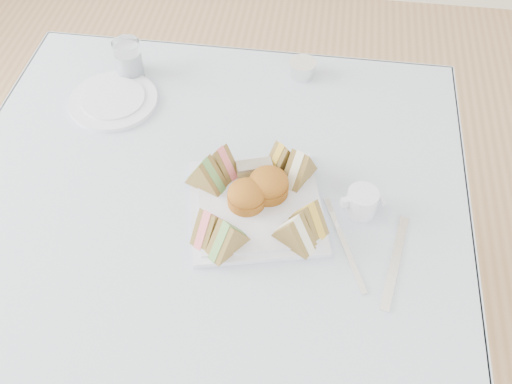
# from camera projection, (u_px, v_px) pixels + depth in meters

# --- Properties ---
(floor) EXTENTS (4.00, 4.00, 0.00)m
(floor) POSITION_uv_depth(u_px,v_px,m) (222.00, 364.00, 1.68)
(floor) COLOR #9E7751
(floor) RESTS_ON ground
(table) EXTENTS (0.90, 0.90, 0.74)m
(table) POSITION_uv_depth(u_px,v_px,m) (215.00, 303.00, 1.39)
(table) COLOR brown
(table) RESTS_ON floor
(tablecloth) EXTENTS (1.02, 1.02, 0.01)m
(tablecloth) POSITION_uv_depth(u_px,v_px,m) (204.00, 210.00, 1.10)
(tablecloth) COLOR #9EA7C2
(tablecloth) RESTS_ON table
(serving_plate) EXTENTS (0.30, 0.30, 0.01)m
(serving_plate) POSITION_uv_depth(u_px,v_px,m) (256.00, 206.00, 1.10)
(serving_plate) COLOR silver
(serving_plate) RESTS_ON tablecloth
(sandwich_fl_a) EXTENTS (0.07, 0.08, 0.07)m
(sandwich_fl_a) POSITION_uv_depth(u_px,v_px,m) (209.00, 223.00, 1.02)
(sandwich_fl_a) COLOR brown
(sandwich_fl_a) RESTS_ON serving_plate
(sandwich_fl_b) EXTENTS (0.08, 0.09, 0.07)m
(sandwich_fl_b) POSITION_uv_depth(u_px,v_px,m) (227.00, 235.00, 1.00)
(sandwich_fl_b) COLOR brown
(sandwich_fl_b) RESTS_ON serving_plate
(sandwich_fr_a) EXTENTS (0.08, 0.08, 0.07)m
(sandwich_fr_a) POSITION_uv_depth(u_px,v_px,m) (309.00, 215.00, 1.03)
(sandwich_fr_a) COLOR brown
(sandwich_fr_a) RESTS_ON serving_plate
(sandwich_fr_b) EXTENTS (0.09, 0.07, 0.07)m
(sandwich_fr_b) POSITION_uv_depth(u_px,v_px,m) (295.00, 230.00, 1.01)
(sandwich_fr_b) COLOR brown
(sandwich_fr_b) RESTS_ON serving_plate
(sandwich_bl_a) EXTENTS (0.09, 0.07, 0.07)m
(sandwich_bl_a) POSITION_uv_depth(u_px,v_px,m) (206.00, 172.00, 1.10)
(sandwich_bl_a) COLOR brown
(sandwich_bl_a) RESTS_ON serving_plate
(sandwich_bl_b) EXTENTS (0.08, 0.07, 0.07)m
(sandwich_bl_b) POSITION_uv_depth(u_px,v_px,m) (221.00, 160.00, 1.12)
(sandwich_bl_b) COLOR brown
(sandwich_bl_b) RESTS_ON serving_plate
(sandwich_br_a) EXTENTS (0.07, 0.09, 0.07)m
(sandwich_br_a) POSITION_uv_depth(u_px,v_px,m) (300.00, 165.00, 1.11)
(sandwich_br_a) COLOR brown
(sandwich_br_a) RESTS_ON serving_plate
(sandwich_br_b) EXTENTS (0.07, 0.08, 0.07)m
(sandwich_br_b) POSITION_uv_depth(u_px,v_px,m) (281.00, 156.00, 1.13)
(sandwich_br_b) COLOR brown
(sandwich_br_b) RESTS_ON serving_plate
(scone_left) EXTENTS (0.09, 0.09, 0.05)m
(scone_left) POSITION_uv_depth(u_px,v_px,m) (246.00, 195.00, 1.07)
(scone_left) COLOR #A56B1B
(scone_left) RESTS_ON serving_plate
(scone_right) EXTENTS (0.11, 0.11, 0.05)m
(scone_right) POSITION_uv_depth(u_px,v_px,m) (268.00, 184.00, 1.09)
(scone_right) COLOR #A56B1B
(scone_right) RESTS_ON serving_plate
(pastry_slice) EXTENTS (0.08, 0.05, 0.03)m
(pastry_slice) POSITION_uv_depth(u_px,v_px,m) (254.00, 169.00, 1.13)
(pastry_slice) COLOR #CABF7A
(pastry_slice) RESTS_ON serving_plate
(side_plate) EXTENTS (0.23, 0.23, 0.01)m
(side_plate) POSITION_uv_depth(u_px,v_px,m) (114.00, 101.00, 1.29)
(side_plate) COLOR silver
(side_plate) RESTS_ON tablecloth
(water_glass) EXTENTS (0.08, 0.08, 0.09)m
(water_glass) POSITION_uv_depth(u_px,v_px,m) (129.00, 59.00, 1.32)
(water_glass) COLOR white
(water_glass) RESTS_ON tablecloth
(tea_strainer) EXTENTS (0.07, 0.07, 0.04)m
(tea_strainer) POSITION_uv_depth(u_px,v_px,m) (303.00, 70.00, 1.34)
(tea_strainer) COLOR silver
(tea_strainer) RESTS_ON tablecloth
(knife) EXTENTS (0.06, 0.21, 0.00)m
(knife) POSITION_uv_depth(u_px,v_px,m) (395.00, 261.00, 1.02)
(knife) COLOR silver
(knife) RESTS_ON tablecloth
(fork) EXTENTS (0.08, 0.17, 0.00)m
(fork) POSITION_uv_depth(u_px,v_px,m) (347.00, 251.00, 1.04)
(fork) COLOR silver
(fork) RESTS_ON tablecloth
(creamer_jug) EXTENTS (0.08, 0.08, 0.05)m
(creamer_jug) POSITION_uv_depth(u_px,v_px,m) (362.00, 202.00, 1.08)
(creamer_jug) COLOR silver
(creamer_jug) RESTS_ON tablecloth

